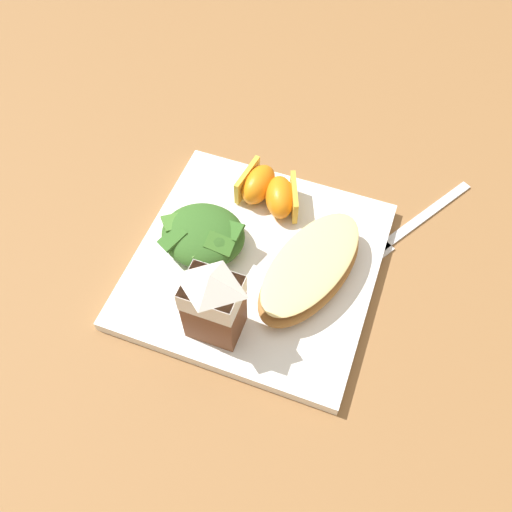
{
  "coord_description": "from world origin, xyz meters",
  "views": [
    {
      "loc": [
        -0.12,
        0.32,
        0.56
      ],
      "look_at": [
        0.0,
        0.0,
        0.03
      ],
      "focal_mm": 38.04,
      "sensor_mm": 36.0,
      "label": 1
    }
  ],
  "objects": [
    {
      "name": "orange_wedge_middle",
      "position": [
        0.03,
        -0.1,
        0.04
      ],
      "size": [
        0.05,
        0.06,
        0.04
      ],
      "color": "orange",
      "rests_on": "white_plate"
    },
    {
      "name": "milk_carton",
      "position": [
        0.01,
        0.1,
        0.08
      ],
      "size": [
        0.06,
        0.05,
        0.11
      ],
      "color": "brown",
      "rests_on": "white_plate"
    },
    {
      "name": "cheesy_pizza_bread",
      "position": [
        -0.07,
        -0.0,
        0.03
      ],
      "size": [
        0.13,
        0.19,
        0.04
      ],
      "color": "#A87038",
      "rests_on": "white_plate"
    },
    {
      "name": "ground",
      "position": [
        0.0,
        0.0,
        0.0
      ],
      "size": [
        3.0,
        3.0,
        0.0
      ],
      "primitive_type": "plane",
      "color": "olive"
    },
    {
      "name": "orange_wedge_front",
      "position": [
        -0.0,
        -0.09,
        0.04
      ],
      "size": [
        0.06,
        0.07,
        0.04
      ],
      "color": "orange",
      "rests_on": "white_plate"
    },
    {
      "name": "white_plate",
      "position": [
        0.0,
        0.0,
        0.01
      ],
      "size": [
        0.28,
        0.28,
        0.02
      ],
      "primitive_type": "cube",
      "color": "white",
      "rests_on": "ground"
    },
    {
      "name": "metal_fork",
      "position": [
        -0.16,
        -0.13,
        0.0
      ],
      "size": [
        0.11,
        0.17,
        0.01
      ],
      "color": "silver",
      "rests_on": "ground"
    },
    {
      "name": "green_salad_pile",
      "position": [
        0.07,
        0.0,
        0.04
      ],
      "size": [
        0.1,
        0.09,
        0.04
      ],
      "color": "#336023",
      "rests_on": "white_plate"
    }
  ]
}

